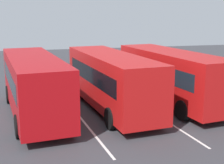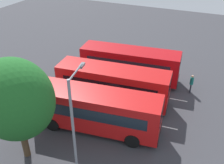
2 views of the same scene
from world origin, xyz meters
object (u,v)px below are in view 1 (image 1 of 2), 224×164
bus_center_right (34,83)px  pedestrian (33,75)px  bus_center_left (111,79)px  bus_far_left (171,75)px

bus_center_right → pedestrian: size_ratio=5.41×
bus_center_left → pedestrian: (6.02, 4.21, -0.69)m
bus_center_left → pedestrian: bearing=28.8°
bus_center_left → bus_center_right: size_ratio=1.00×
pedestrian → bus_far_left: bearing=54.0°
bus_center_right → pedestrian: bearing=-6.9°
bus_far_left → bus_center_left: (-0.33, 3.85, 0.00)m
bus_far_left → pedestrian: bearing=47.2°
bus_far_left → pedestrian: (5.69, 8.06, -0.69)m
bus_center_right → pedestrian: (6.06, -0.05, -0.69)m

